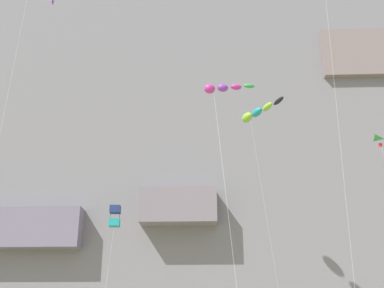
# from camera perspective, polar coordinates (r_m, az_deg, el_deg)

# --- Properties ---
(cliff_face) EXTENTS (180.00, 33.35, 59.58)m
(cliff_face) POSITION_cam_1_polar(r_m,az_deg,el_deg) (74.87, -0.71, -1.02)
(cliff_face) COLOR gray
(cliff_face) RESTS_ON ground
(kite_windsock_near_cliff) EXTENTS (3.39, 5.64, 18.95)m
(kite_windsock_near_cliff) POSITION_cam_1_polar(r_m,az_deg,el_deg) (31.37, 3.61, 6.69)
(kite_windsock_near_cliff) COLOR #CC3399
(kite_windsock_near_cliff) RESTS_ON ground
(kite_banner_front_field) EXTENTS (1.22, 4.46, 28.42)m
(kite_banner_front_field) POSITION_cam_1_polar(r_m,az_deg,el_deg) (37.65, -18.27, 14.59)
(kite_banner_front_field) COLOR black
(kite_banner_front_field) RESTS_ON ground
(kite_windsock_low_center) EXTENTS (3.98, 6.66, 25.20)m
(kite_windsock_low_center) POSITION_cam_1_polar(r_m,az_deg,el_deg) (49.11, 7.75, 3.73)
(kite_windsock_low_center) COLOR #8CCC33
(kite_windsock_low_center) RESTS_ON ground
(kite_box_high_left) EXTENTS (1.16, 4.62, 15.66)m
(kite_box_high_left) POSITION_cam_1_polar(r_m,az_deg,el_deg) (49.85, -9.30, -8.60)
(kite_box_high_left) COLOR navy
(kite_box_high_left) RESTS_ON ground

